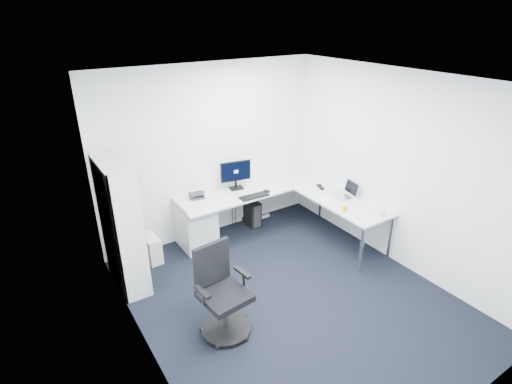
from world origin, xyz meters
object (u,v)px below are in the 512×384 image
l_desk (265,218)px  monitor (236,175)px  task_chair (225,294)px  bookshelf (121,226)px  laptop (341,190)px

l_desk → monitor: (-0.22, 0.51, 0.61)m
l_desk → task_chair: 2.12m
bookshelf → laptop: (3.15, -0.68, -0.02)m
l_desk → bookshelf: bookshelf is taller
l_desk → bookshelf: bearing=178.7°
bookshelf → monitor: 2.01m
task_chair → monitor: size_ratio=2.14×
l_desk → task_chair: (-1.53, -1.45, 0.16)m
task_chair → laptop: bearing=12.0°
monitor → l_desk: bearing=-56.3°
bookshelf → monitor: bookshelf is taller
l_desk → bookshelf: (-2.17, 0.05, 0.50)m
l_desk → bookshelf: 2.23m
bookshelf → laptop: bearing=-12.2°
l_desk → bookshelf: size_ratio=1.45×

